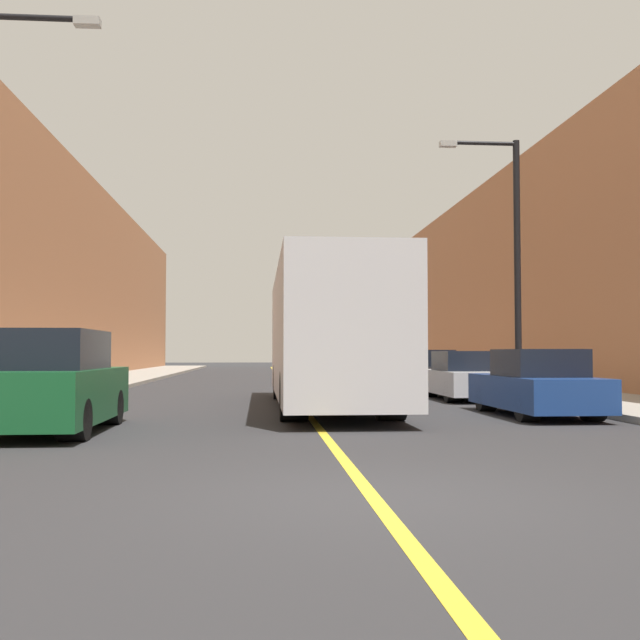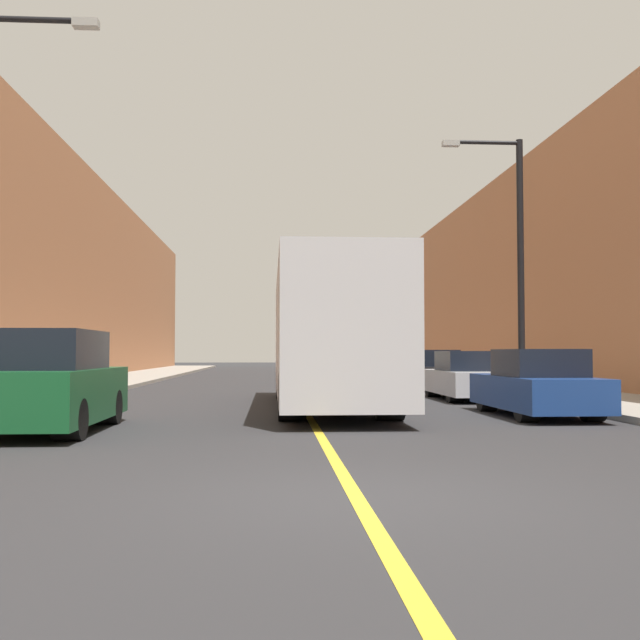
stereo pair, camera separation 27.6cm
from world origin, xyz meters
The scene contains 12 objects.
ground_plane centered at (0.00, 0.00, 0.00)m, with size 200.00×200.00×0.00m, color #2D2D30.
sidewalk_left centered at (-8.24, 30.00, 0.08)m, with size 3.95×72.00×0.15m, color #9E998E.
sidewalk_right centered at (8.24, 30.00, 0.08)m, with size 3.95×72.00×0.15m, color #9E998E.
building_row_left centered at (-12.21, 30.00, 5.49)m, with size 4.00×72.00×10.98m, color #B2724C.
building_row_right centered at (12.21, 30.00, 5.02)m, with size 4.00×72.00×10.04m, color #B2724C.
road_center_line centered at (0.00, 30.00, 0.00)m, with size 0.16×72.00×0.01m, color gold.
bus centered at (0.60, 11.84, 1.86)m, with size 2.58×11.93×3.47m.
parked_suv_left centered at (-4.85, 6.27, 0.84)m, with size 2.04×4.51×1.80m.
car_right_near centered at (5.02, 8.95, 0.67)m, with size 1.75×4.53×1.49m.
car_right_mid centered at (5.05, 14.81, 0.66)m, with size 1.88×4.61×1.46m.
car_right_far centered at (5.16, 20.44, 0.68)m, with size 1.85×4.51×1.51m.
street_lamp_right centered at (6.37, 14.42, 4.48)m, with size 2.43×0.24×7.63m.
Camera 2 is at (-0.83, -7.29, 1.41)m, focal length 42.00 mm.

